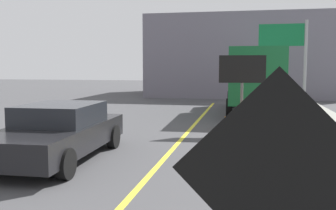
% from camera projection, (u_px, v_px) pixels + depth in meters
% --- Properties ---
extents(lane_center_stripe, '(0.14, 36.00, 0.01)m').
position_uv_depth(lane_center_stripe, '(125.00, 202.00, 6.57)').
color(lane_center_stripe, yellow).
rests_on(lane_center_stripe, ground).
extents(roadwork_sign, '(1.63, 0.08, 2.33)m').
position_uv_depth(roadwork_sign, '(276.00, 178.00, 2.95)').
color(roadwork_sign, '#593819').
rests_on(roadwork_sign, ground).
extents(arrow_board_trailer, '(1.60, 1.89, 2.70)m').
position_uv_depth(arrow_board_trailer, '(241.00, 119.00, 13.41)').
color(arrow_board_trailer, orange).
rests_on(arrow_board_trailer, ground).
extents(box_truck, '(2.71, 7.84, 3.12)m').
position_uv_depth(box_truck, '(253.00, 78.00, 18.81)').
color(box_truck, black).
rests_on(box_truck, ground).
extents(pickup_car, '(2.20, 4.77, 1.38)m').
position_uv_depth(pickup_car, '(58.00, 132.00, 9.58)').
color(pickup_car, black).
rests_on(pickup_car, ground).
extents(highway_guide_sign, '(2.79, 0.18, 5.00)m').
position_uv_depth(highway_guide_sign, '(292.00, 47.00, 22.54)').
color(highway_guide_sign, gray).
rests_on(highway_guide_sign, ground).
extents(far_building_block, '(14.56, 9.59, 6.08)m').
position_uv_depth(far_building_block, '(245.00, 57.00, 31.03)').
color(far_building_block, slate).
rests_on(far_building_block, ground).
extents(traffic_cone_mid_lane, '(0.36, 0.36, 0.66)m').
position_uv_depth(traffic_cone_mid_lane, '(248.00, 167.00, 7.67)').
color(traffic_cone_mid_lane, black).
rests_on(traffic_cone_mid_lane, ground).
extents(traffic_cone_far_lane, '(0.36, 0.36, 0.76)m').
position_uv_depth(traffic_cone_far_lane, '(246.00, 136.00, 10.81)').
color(traffic_cone_far_lane, black).
rests_on(traffic_cone_far_lane, ground).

